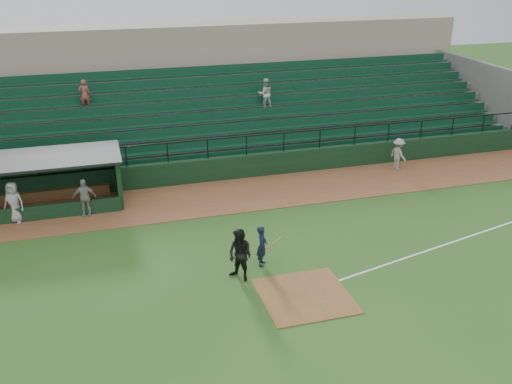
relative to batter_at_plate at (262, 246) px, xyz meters
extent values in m
plane|color=#29511A|center=(0.80, -1.44, -0.80)|extent=(90.00, 90.00, 0.00)
cube|color=brown|center=(0.80, 6.56, -0.78)|extent=(40.00, 4.00, 0.03)
cube|color=brown|center=(0.80, -2.44, -0.78)|extent=(3.00, 3.00, 0.03)
cube|color=white|center=(8.80, -0.24, -0.79)|extent=(17.49, 4.44, 0.01)
cube|color=black|center=(0.80, 8.76, -0.20)|extent=(36.00, 0.35, 1.20)
cylinder|color=black|center=(0.80, 8.76, 1.40)|extent=(36.00, 0.06, 0.06)
cube|color=#61605C|center=(0.80, 13.66, 1.00)|extent=(36.00, 9.00, 3.60)
cube|color=#103C25|center=(0.80, 13.16, 1.45)|extent=(34.56, 8.00, 4.05)
cube|color=#61605C|center=(18.80, 13.71, 1.30)|extent=(0.35, 9.50, 4.20)
cube|color=gray|center=(0.80, 20.16, 2.40)|extent=(38.00, 3.00, 6.40)
cube|color=#61605C|center=(0.80, 18.16, 2.90)|extent=(36.00, 2.00, 0.20)
imported|color=silver|center=(4.22, 13.46, 2.34)|extent=(0.86, 0.67, 1.78)
imported|color=#9E443A|center=(-5.84, 14.46, 2.73)|extent=(0.60, 0.40, 1.66)
cube|color=black|center=(-8.95, 8.96, 0.35)|extent=(8.50, 0.20, 2.30)
cube|color=black|center=(-4.70, 7.66, 0.35)|extent=(0.20, 2.60, 2.30)
cube|color=black|center=(-8.95, 7.66, 1.56)|extent=(8.90, 3.20, 0.12)
cube|color=olive|center=(-8.95, 8.56, -0.55)|extent=(7.65, 0.40, 0.50)
cube|color=black|center=(-8.95, 6.31, -0.45)|extent=(8.50, 0.12, 0.70)
imported|color=black|center=(0.00, 0.00, 0.00)|extent=(0.59, 0.68, 1.59)
cylinder|color=olive|center=(0.40, -0.20, 0.15)|extent=(0.79, 0.34, 0.35)
imported|color=black|center=(-1.04, -0.76, 0.18)|extent=(1.17, 1.21, 1.96)
imported|color=gray|center=(9.80, 7.53, 0.09)|extent=(0.85, 1.21, 1.70)
imported|color=#9F9A95|center=(-6.26, 6.22, 0.09)|extent=(1.05, 0.53, 1.71)
imported|color=#ABA6A0|center=(-9.16, 6.42, 0.15)|extent=(1.05, 0.90, 1.82)
camera|label=1|loc=(-5.41, -17.88, 10.18)|focal=40.19mm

